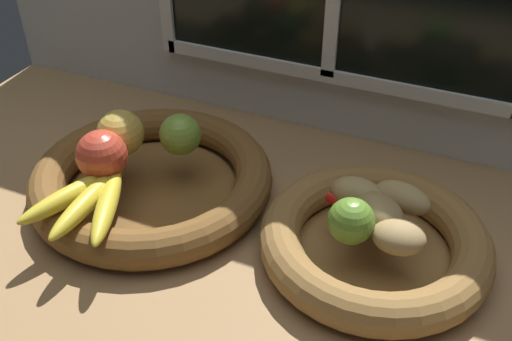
{
  "coord_description": "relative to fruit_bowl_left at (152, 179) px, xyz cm",
  "views": [
    {
      "loc": [
        25.37,
        -62.97,
        59.66
      ],
      "look_at": [
        -1.53,
        -0.9,
        9.84
      ],
      "focal_mm": 41.06,
      "sensor_mm": 36.0,
      "label": 1
    }
  ],
  "objects": [
    {
      "name": "chili_pepper",
      "position": [
        34.55,
        -0.31,
        4.06
      ],
      "size": [
        12.29,
        6.86,
        1.91
      ],
      "primitive_type": "cone",
      "rotation": [
        0.0,
        1.57,
        -0.42
      ],
      "color": "red",
      "rests_on": "fruit_bowl_right"
    },
    {
      "name": "fruit_bowl_left",
      "position": [
        0.0,
        0.0,
        0.0
      ],
      "size": [
        38.78,
        38.78,
        5.84
      ],
      "color": "brown",
      "rests_on": "ground_plane"
    },
    {
      "name": "ground_plane",
      "position": [
        19.74,
        0.9,
        -4.23
      ],
      "size": [
        140.0,
        90.0,
        3.0
      ],
      "primitive_type": "cube",
      "color": "#9E774C"
    },
    {
      "name": "banana_bunch_front",
      "position": [
        -2.14,
        -12.59,
        4.52
      ],
      "size": [
        14.84,
        18.03,
        2.84
      ],
      "color": "yellow",
      "rests_on": "fruit_bowl_left"
    },
    {
      "name": "apple_red_front",
      "position": [
        -4.54,
        -5.49,
        6.98
      ],
      "size": [
        7.75,
        7.75,
        7.75
      ],
      "primitive_type": "sphere",
      "color": "#CC422D",
      "rests_on": "fruit_bowl_left"
    },
    {
      "name": "apple_golden_left",
      "position": [
        -5.59,
        0.84,
        6.87
      ],
      "size": [
        7.54,
        7.54,
        7.54
      ],
      "primitive_type": "sphere",
      "color": "gold",
      "rests_on": "fruit_bowl_left"
    },
    {
      "name": "potato_small",
      "position": [
        39.9,
        -3.49,
        5.16
      ],
      "size": [
        8.01,
        6.99,
        4.11
      ],
      "primitive_type": "ellipsoid",
      "rotation": [
        0.0,
        0.0,
        0.18
      ],
      "color": "#A38451",
      "rests_on": "fruit_bowl_right"
    },
    {
      "name": "apple_green_back",
      "position": [
        2.96,
        4.86,
        6.45
      ],
      "size": [
        6.69,
        6.69,
        6.69
      ],
      "primitive_type": "sphere",
      "color": "#7AA338",
      "rests_on": "fruit_bowl_left"
    },
    {
      "name": "potato_oblong",
      "position": [
        32.49,
        3.05,
        5.3
      ],
      "size": [
        7.68,
        4.89,
        4.39
      ],
      "primitive_type": "ellipsoid",
      "rotation": [
        0.0,
        0.0,
        3.12
      ],
      "color": "tan",
      "rests_on": "fruit_bowl_right"
    },
    {
      "name": "lime_near",
      "position": [
        33.6,
        -4.23,
        6.25
      ],
      "size": [
        6.3,
        6.3,
        6.3
      ],
      "primitive_type": "sphere",
      "color": "olive",
      "rests_on": "fruit_bowl_right"
    },
    {
      "name": "fruit_bowl_right",
      "position": [
        36.41,
        0.0,
        0.01
      ],
      "size": [
        32.66,
        32.66,
        5.84
      ],
      "color": "olive",
      "rests_on": "ground_plane"
    },
    {
      "name": "potato_back",
      "position": [
        38.59,
        4.8,
        5.11
      ],
      "size": [
        9.19,
        6.44,
        4.02
      ],
      "primitive_type": "ellipsoid",
      "rotation": [
        0.0,
        0.0,
        6.04
      ],
      "color": "tan",
      "rests_on": "fruit_bowl_right"
    },
    {
      "name": "potato_large",
      "position": [
        36.41,
        0.0,
        5.38
      ],
      "size": [
        9.6,
        9.2,
        4.55
      ],
      "primitive_type": "ellipsoid",
      "rotation": [
        0.0,
        0.0,
        2.49
      ],
      "color": "#A38451",
      "rests_on": "fruit_bowl_right"
    }
  ]
}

